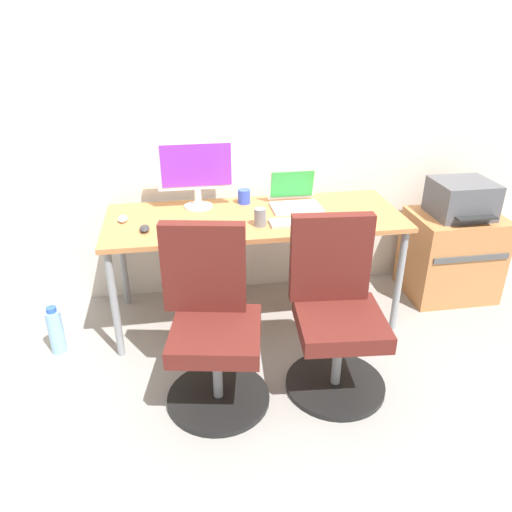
{
  "coord_description": "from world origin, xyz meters",
  "views": [
    {
      "loc": [
        -0.45,
        -2.8,
        1.85
      ],
      "look_at": [
        0.0,
        -0.05,
        0.47
      ],
      "focal_mm": 34.82,
      "sensor_mm": 36.0,
      "label": 1
    }
  ],
  "objects_px": {
    "office_chair_right": "(336,315)",
    "water_bottle_on_floor": "(56,331)",
    "side_cabinet": "(451,255)",
    "open_laptop": "(294,198)",
    "desktop_monitor": "(196,169)",
    "office_chair_left": "(212,327)",
    "coffee_mug": "(244,196)",
    "printer": "(462,199)"
  },
  "relations": [
    {
      "from": "printer",
      "to": "coffee_mug",
      "type": "distance_m",
      "value": 1.46
    },
    {
      "from": "desktop_monitor",
      "to": "open_laptop",
      "type": "bearing_deg",
      "value": -7.17
    },
    {
      "from": "office_chair_right",
      "to": "desktop_monitor",
      "type": "relative_size",
      "value": 1.96
    },
    {
      "from": "desktop_monitor",
      "to": "coffee_mug",
      "type": "bearing_deg",
      "value": 4.44
    },
    {
      "from": "office_chair_left",
      "to": "coffee_mug",
      "type": "height_order",
      "value": "office_chair_left"
    },
    {
      "from": "office_chair_right",
      "to": "printer",
      "type": "height_order",
      "value": "office_chair_right"
    },
    {
      "from": "office_chair_left",
      "to": "open_laptop",
      "type": "distance_m",
      "value": 1.1
    },
    {
      "from": "water_bottle_on_floor",
      "to": "desktop_monitor",
      "type": "xyz_separation_m",
      "value": [
        0.9,
        0.41,
        0.82
      ]
    },
    {
      "from": "desktop_monitor",
      "to": "side_cabinet",
      "type": "bearing_deg",
      "value": -4.2
    },
    {
      "from": "open_laptop",
      "to": "desktop_monitor",
      "type": "bearing_deg",
      "value": 172.83
    },
    {
      "from": "side_cabinet",
      "to": "desktop_monitor",
      "type": "bearing_deg",
      "value": 175.8
    },
    {
      "from": "office_chair_left",
      "to": "desktop_monitor",
      "type": "relative_size",
      "value": 1.96
    },
    {
      "from": "open_laptop",
      "to": "coffee_mug",
      "type": "height_order",
      "value": "open_laptop"
    },
    {
      "from": "office_chair_right",
      "to": "printer",
      "type": "relative_size",
      "value": 2.35
    },
    {
      "from": "side_cabinet",
      "to": "water_bottle_on_floor",
      "type": "bearing_deg",
      "value": -173.93
    },
    {
      "from": "side_cabinet",
      "to": "open_laptop",
      "type": "xyz_separation_m",
      "value": [
        -1.14,
        0.05,
        0.47
      ]
    },
    {
      "from": "water_bottle_on_floor",
      "to": "desktop_monitor",
      "type": "height_order",
      "value": "desktop_monitor"
    },
    {
      "from": "printer",
      "to": "office_chair_left",
      "type": "bearing_deg",
      "value": -155.63
    },
    {
      "from": "printer",
      "to": "open_laptop",
      "type": "xyz_separation_m",
      "value": [
        -1.14,
        0.05,
        0.05
      ]
    },
    {
      "from": "side_cabinet",
      "to": "desktop_monitor",
      "type": "height_order",
      "value": "desktop_monitor"
    },
    {
      "from": "office_chair_right",
      "to": "water_bottle_on_floor",
      "type": "xyz_separation_m",
      "value": [
        -1.54,
        0.51,
        -0.28
      ]
    },
    {
      "from": "office_chair_right",
      "to": "water_bottle_on_floor",
      "type": "distance_m",
      "value": 1.65
    },
    {
      "from": "office_chair_left",
      "to": "desktop_monitor",
      "type": "bearing_deg",
      "value": 90.05
    },
    {
      "from": "water_bottle_on_floor",
      "to": "coffee_mug",
      "type": "bearing_deg",
      "value": 19.89
    },
    {
      "from": "office_chair_left",
      "to": "side_cabinet",
      "type": "distance_m",
      "value": 1.92
    },
    {
      "from": "water_bottle_on_floor",
      "to": "open_laptop",
      "type": "bearing_deg",
      "value": 12.44
    },
    {
      "from": "side_cabinet",
      "to": "printer",
      "type": "xyz_separation_m",
      "value": [
        0.0,
        -0.0,
        0.42
      ]
    },
    {
      "from": "water_bottle_on_floor",
      "to": "printer",
      "type": "bearing_deg",
      "value": 6.05
    },
    {
      "from": "office_chair_right",
      "to": "printer",
      "type": "bearing_deg",
      "value": 35.67
    },
    {
      "from": "office_chair_left",
      "to": "printer",
      "type": "xyz_separation_m",
      "value": [
        1.75,
        0.79,
        0.3
      ]
    },
    {
      "from": "coffee_mug",
      "to": "printer",
      "type": "bearing_deg",
      "value": -6.01
    },
    {
      "from": "water_bottle_on_floor",
      "to": "desktop_monitor",
      "type": "bearing_deg",
      "value": 24.54
    },
    {
      "from": "printer",
      "to": "open_laptop",
      "type": "distance_m",
      "value": 1.14
    },
    {
      "from": "desktop_monitor",
      "to": "open_laptop",
      "type": "xyz_separation_m",
      "value": [
        0.61,
        -0.08,
        -0.19
      ]
    },
    {
      "from": "coffee_mug",
      "to": "desktop_monitor",
      "type": "bearing_deg",
      "value": -175.56
    },
    {
      "from": "office_chair_left",
      "to": "desktop_monitor",
      "type": "xyz_separation_m",
      "value": [
        -0.0,
        0.92,
        0.55
      ]
    },
    {
      "from": "office_chair_left",
      "to": "desktop_monitor",
      "type": "height_order",
      "value": "desktop_monitor"
    },
    {
      "from": "side_cabinet",
      "to": "water_bottle_on_floor",
      "type": "distance_m",
      "value": 2.66
    },
    {
      "from": "office_chair_left",
      "to": "desktop_monitor",
      "type": "distance_m",
      "value": 1.07
    },
    {
      "from": "open_laptop",
      "to": "coffee_mug",
      "type": "relative_size",
      "value": 3.37
    },
    {
      "from": "open_laptop",
      "to": "water_bottle_on_floor",
      "type": "bearing_deg",
      "value": -167.56
    },
    {
      "from": "office_chair_left",
      "to": "open_laptop",
      "type": "bearing_deg",
      "value": 54.12
    }
  ]
}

